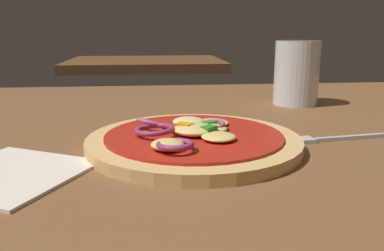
# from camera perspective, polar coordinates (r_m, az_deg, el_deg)

# --- Properties ---
(dining_table) EXTENTS (1.26, 0.96, 0.04)m
(dining_table) POSITION_cam_1_polar(r_m,az_deg,el_deg) (0.46, 5.51, -4.68)
(dining_table) COLOR brown
(dining_table) RESTS_ON ground
(pizza) EXTENTS (0.24, 0.24, 0.03)m
(pizza) POSITION_cam_1_polar(r_m,az_deg,el_deg) (0.43, 0.20, -2.05)
(pizza) COLOR tan
(pizza) RESTS_ON dining_table
(fork) EXTENTS (0.18, 0.04, 0.01)m
(fork) POSITION_cam_1_polar(r_m,az_deg,el_deg) (0.49, 19.72, -1.73)
(fork) COLOR silver
(fork) RESTS_ON dining_table
(beer_glass) EXTENTS (0.08, 0.08, 0.11)m
(beer_glass) POSITION_cam_1_polar(r_m,az_deg,el_deg) (0.70, 14.86, 6.78)
(beer_glass) COLOR silver
(beer_glass) RESTS_ON dining_table
(napkin) EXTENTS (0.16, 0.16, 0.00)m
(napkin) POSITION_cam_1_polar(r_m,az_deg,el_deg) (0.39, -24.95, -6.33)
(napkin) COLOR silver
(napkin) RESTS_ON dining_table
(background_table) EXTENTS (0.64, 0.50, 0.04)m
(background_table) POSITION_cam_1_polar(r_m,az_deg,el_deg) (1.72, -6.70, 8.87)
(background_table) COLOR brown
(background_table) RESTS_ON ground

